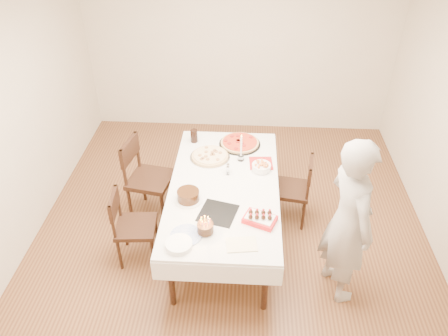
# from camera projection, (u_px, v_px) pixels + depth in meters

# --- Properties ---
(floor) EXTENTS (5.00, 5.00, 0.00)m
(floor) POSITION_uv_depth(u_px,v_px,m) (231.00, 234.00, 5.05)
(floor) COLOR #4F2D1B
(floor) RESTS_ON ground
(wall_back) EXTENTS (4.50, 0.04, 2.70)m
(wall_back) POSITION_uv_depth(u_px,v_px,m) (240.00, 44.00, 6.27)
(wall_back) COLOR beige
(wall_back) RESTS_ON floor
(wall_left) EXTENTS (0.04, 5.00, 2.70)m
(wall_left) POSITION_uv_depth(u_px,v_px,m) (8.00, 128.00, 4.36)
(wall_left) COLOR beige
(wall_left) RESTS_ON floor
(dining_table) EXTENTS (1.70, 2.38, 0.75)m
(dining_table) POSITION_uv_depth(u_px,v_px,m) (224.00, 212.00, 4.80)
(dining_table) COLOR silver
(dining_table) RESTS_ON floor
(chair_right_savory) EXTENTS (0.51, 0.51, 0.86)m
(chair_right_savory) POSITION_uv_depth(u_px,v_px,m) (291.00, 189.00, 5.03)
(chair_right_savory) COLOR #331A11
(chair_right_savory) RESTS_ON floor
(chair_left_savory) EXTENTS (0.60, 0.60, 1.01)m
(chair_left_savory) POSITION_uv_depth(u_px,v_px,m) (151.00, 179.00, 5.06)
(chair_left_savory) COLOR #331A11
(chair_left_savory) RESTS_ON floor
(chair_left_dessert) EXTENTS (0.48, 0.48, 0.86)m
(chair_left_dessert) POSITION_uv_depth(u_px,v_px,m) (136.00, 227.00, 4.53)
(chair_left_dessert) COLOR #331A11
(chair_left_dessert) RESTS_ON floor
(person) EXTENTS (0.61, 0.74, 1.75)m
(person) POSITION_uv_depth(u_px,v_px,m) (348.00, 222.00, 3.95)
(person) COLOR #A49E9B
(person) RESTS_ON floor
(pizza_white) EXTENTS (0.58, 0.58, 0.04)m
(pizza_white) POSITION_uv_depth(u_px,v_px,m) (210.00, 156.00, 4.98)
(pizza_white) COLOR beige
(pizza_white) RESTS_ON dining_table
(pizza_pepperoni) EXTENTS (0.62, 0.62, 0.04)m
(pizza_pepperoni) POSITION_uv_depth(u_px,v_px,m) (240.00, 143.00, 5.21)
(pizza_pepperoni) COLOR red
(pizza_pepperoni) RESTS_ON dining_table
(red_placemat) EXTENTS (0.27, 0.27, 0.01)m
(red_placemat) POSITION_uv_depth(u_px,v_px,m) (261.00, 163.00, 4.90)
(red_placemat) COLOR #B21E1E
(red_placemat) RESTS_ON dining_table
(pasta_bowl) EXTENTS (0.26, 0.26, 0.07)m
(pasta_bowl) POSITION_uv_depth(u_px,v_px,m) (261.00, 167.00, 4.78)
(pasta_bowl) COLOR white
(pasta_bowl) RESTS_ON dining_table
(taper_candle) EXTENTS (0.08, 0.08, 0.34)m
(taper_candle) POSITION_uv_depth(u_px,v_px,m) (241.00, 147.00, 4.86)
(taper_candle) COLOR white
(taper_candle) RESTS_ON dining_table
(shaker_pair) EXTENTS (0.09, 0.09, 0.10)m
(shaker_pair) POSITION_uv_depth(u_px,v_px,m) (228.00, 171.00, 4.71)
(shaker_pair) COLOR white
(shaker_pair) RESTS_ON dining_table
(cola_glass) EXTENTS (0.10, 0.10, 0.16)m
(cola_glass) POSITION_uv_depth(u_px,v_px,m) (194.00, 136.00, 5.23)
(cola_glass) COLOR black
(cola_glass) RESTS_ON dining_table
(layer_cake) EXTENTS (0.36, 0.36, 0.11)m
(layer_cake) POSITION_uv_depth(u_px,v_px,m) (188.00, 196.00, 4.35)
(layer_cake) COLOR #331C0C
(layer_cake) RESTS_ON dining_table
(cake_board) EXTENTS (0.42, 0.42, 0.01)m
(cake_board) POSITION_uv_depth(u_px,v_px,m) (218.00, 213.00, 4.23)
(cake_board) COLOR black
(cake_board) RESTS_ON dining_table
(birthday_cake) EXTENTS (0.17, 0.17, 0.15)m
(birthday_cake) POSITION_uv_depth(u_px,v_px,m) (205.00, 225.00, 3.97)
(birthday_cake) COLOR #3B2110
(birthday_cake) RESTS_ON dining_table
(strawberry_box) EXTENTS (0.35, 0.30, 0.07)m
(strawberry_box) POSITION_uv_depth(u_px,v_px,m) (260.00, 218.00, 4.11)
(strawberry_box) COLOR red
(strawberry_box) RESTS_ON dining_table
(box_lid) EXTENTS (0.30, 0.22, 0.02)m
(box_lid) POSITION_uv_depth(u_px,v_px,m) (241.00, 245.00, 3.89)
(box_lid) COLOR beige
(box_lid) RESTS_ON dining_table
(plate_stack) EXTENTS (0.29, 0.29, 0.05)m
(plate_stack) POSITION_uv_depth(u_px,v_px,m) (179.00, 245.00, 3.86)
(plate_stack) COLOR white
(plate_stack) RESTS_ON dining_table
(china_plate) EXTENTS (0.31, 0.31, 0.01)m
(china_plate) POSITION_uv_depth(u_px,v_px,m) (186.00, 235.00, 3.98)
(china_plate) COLOR white
(china_plate) RESTS_ON dining_table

